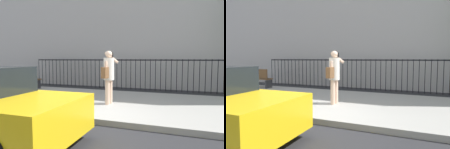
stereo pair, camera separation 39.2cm
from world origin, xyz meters
TOP-DOWN VIEW (x-y plane):
  - ground_plane at (0.00, 0.00)m, footprint 60.00×60.00m
  - sidewalk at (0.00, 2.20)m, footprint 28.00×4.40m
  - iron_fence at (0.00, 5.90)m, footprint 12.03×0.04m
  - pedestrian_on_phone at (0.23, 1.66)m, footprint 0.50×0.67m
  - street_bench at (-4.98, 3.59)m, footprint 1.60×0.45m

SIDE VIEW (x-z plane):
  - ground_plane at x=0.00m, z-range 0.00..0.00m
  - sidewalk at x=0.00m, z-range 0.00..0.15m
  - street_bench at x=-4.98m, z-range 0.18..1.13m
  - iron_fence at x=0.00m, z-range 0.22..1.82m
  - pedestrian_on_phone at x=0.23m, z-range 0.29..2.01m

